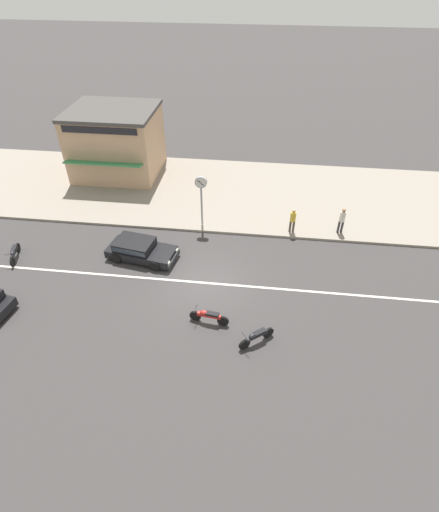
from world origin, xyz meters
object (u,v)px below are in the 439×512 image
object	(u,v)px
pedestrian_near_clock	(342,219)
street_clock	(201,189)
motorcycle_0	(14,253)
motorcycle_2	(209,316)
hatchback_black_0	(139,249)
motorcycle_1	(256,337)
shopfront_corner_warung	(116,142)
pedestrian_mid_kerb	(293,219)

from	to	relation	value
pedestrian_near_clock	street_clock	bearing A→B (deg)	-178.25
motorcycle_0	motorcycle_2	bearing A→B (deg)	-16.60
hatchback_black_0	motorcycle_0	distance (m)	7.05
pedestrian_near_clock	motorcycle_1	bearing A→B (deg)	-117.35
motorcycle_2	pedestrian_near_clock	world-z (taller)	pedestrian_near_clock
pedestrian_near_clock	shopfront_corner_warung	bearing A→B (deg)	158.21
shopfront_corner_warung	motorcycle_0	bearing A→B (deg)	-103.62
motorcycle_2	hatchback_black_0	bearing A→B (deg)	135.97
street_clock	pedestrian_near_clock	size ratio (longest dim) A/B	2.01
motorcycle_1	motorcycle_0	bearing A→B (deg)	162.35
shopfront_corner_warung	motorcycle_1	bearing A→B (deg)	-53.96
hatchback_black_0	pedestrian_mid_kerb	world-z (taller)	pedestrian_mid_kerb
motorcycle_1	motorcycle_2	xyz separation A→B (m)	(-2.29, 0.96, 0.00)
pedestrian_near_clock	motorcycle_0	bearing A→B (deg)	-165.96
motorcycle_0	pedestrian_mid_kerb	world-z (taller)	pedestrian_mid_kerb
motorcycle_2	shopfront_corner_warung	bearing A→B (deg)	121.70
motorcycle_0	street_clock	distance (m)	11.21
pedestrian_mid_kerb	shopfront_corner_warung	bearing A→B (deg)	152.95
hatchback_black_0	pedestrian_near_clock	size ratio (longest dim) A/B	2.44
pedestrian_mid_kerb	shopfront_corner_warung	distance (m)	14.62
motorcycle_1	shopfront_corner_warung	distance (m)	19.16
shopfront_corner_warung	pedestrian_mid_kerb	bearing A→B (deg)	-27.05
motorcycle_1	street_clock	distance (m)	9.85
motorcycle_1	shopfront_corner_warung	bearing A→B (deg)	126.04
pedestrian_near_clock	motorcycle_2	bearing A→B (deg)	-130.74
motorcycle_1	hatchback_black_0	bearing A→B (deg)	141.86
hatchback_black_0	motorcycle_1	size ratio (longest dim) A/B	2.69
hatchback_black_0	pedestrian_mid_kerb	distance (m)	9.29
street_clock	pedestrian_near_clock	xyz separation A→B (m)	(8.48, 0.26, -1.60)
hatchback_black_0	street_clock	xyz separation A→B (m)	(3.09, 3.38, 2.14)
pedestrian_near_clock	pedestrian_mid_kerb	world-z (taller)	pedestrian_near_clock
motorcycle_2	pedestrian_near_clock	bearing A→B (deg)	49.26
pedestrian_mid_kerb	motorcycle_1	bearing A→B (deg)	-101.26
pedestrian_near_clock	shopfront_corner_warung	size ratio (longest dim) A/B	0.27
pedestrian_near_clock	shopfront_corner_warung	distance (m)	17.16
hatchback_black_0	motorcycle_2	bearing A→B (deg)	-44.03
motorcycle_2	pedestrian_mid_kerb	distance (m)	8.83
hatchback_black_0	motorcycle_2	size ratio (longest dim) A/B	2.16
hatchback_black_0	motorcycle_1	world-z (taller)	hatchback_black_0
hatchback_black_0	motorcycle_0	bearing A→B (deg)	-171.85
street_clock	pedestrian_near_clock	world-z (taller)	street_clock
motorcycle_2	shopfront_corner_warung	distance (m)	17.10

